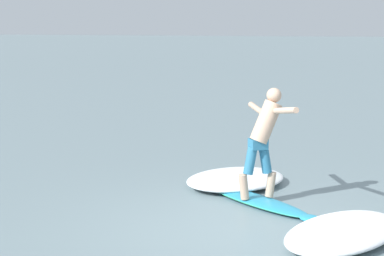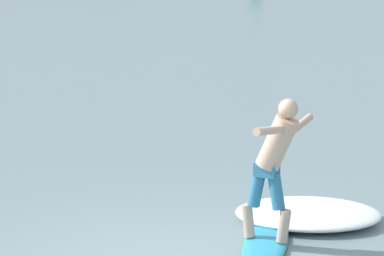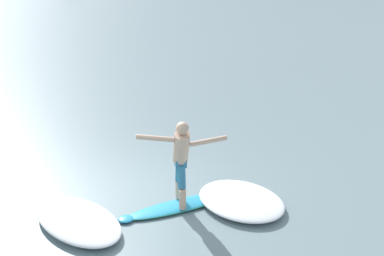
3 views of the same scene
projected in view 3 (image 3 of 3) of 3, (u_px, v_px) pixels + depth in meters
The scene contains 5 objects.
ground_plane at pixel (122, 193), 10.60m from camera, with size 200.00×200.00×0.00m, color gray.
surfboard at pixel (179, 206), 10.02m from camera, with size 1.84×2.02×0.22m.
surfer at pixel (181, 156), 9.58m from camera, with size 1.44×0.94×1.70m.
wave_foam_at_tail at pixel (78, 221), 9.37m from camera, with size 2.42×2.05×0.22m.
wave_foam_at_nose at pixel (241, 200), 10.10m from camera, with size 2.35×2.25×0.21m.
Camera 3 is at (4.69, -8.42, 4.80)m, focal length 50.00 mm.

